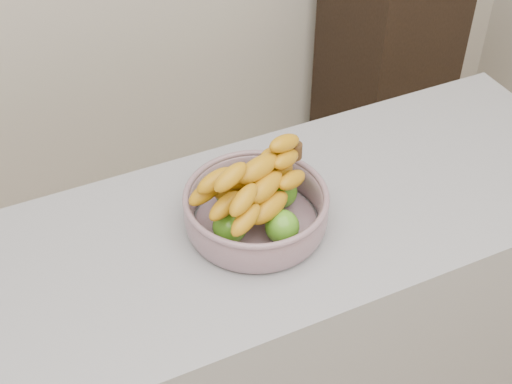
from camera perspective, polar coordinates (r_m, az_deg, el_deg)
room_shell at (r=0.61m, az=16.89°, el=9.65°), size 4.05×4.05×2.73m
counter at (r=1.92m, az=-3.33°, el=-13.43°), size 2.00×0.60×0.90m
cabinet at (r=3.13m, az=10.55°, el=10.53°), size 0.56×0.48×0.89m
fruit_bowl at (r=1.57m, az=-0.01°, el=-1.11°), size 0.32×0.32×0.19m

